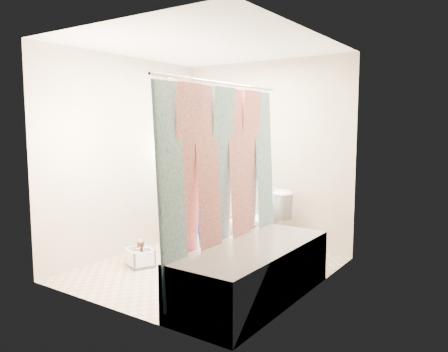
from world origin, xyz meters
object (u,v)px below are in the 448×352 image
Objects in this scene: toilet at (256,223)px; plumber at (204,181)px; bathtub at (253,271)px; cleaning_caddy at (140,258)px.

plumber is (-0.49, -0.41, 0.52)m from toilet.
plumber reaches higher than toilet.
bathtub is 2.21× the size of toilet.
cleaning_caddy is at bearing 176.57° from bathtub.
toilet is 0.43× the size of plumber.
bathtub is 0.95× the size of plumber.
cleaning_caddy is at bearing -45.12° from plumber.
cleaning_caddy is (-1.53, 0.09, -0.18)m from bathtub.
plumber is (-1.14, 0.77, 0.65)m from bathtub.
bathtub is at bearing -37.05° from toilet.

